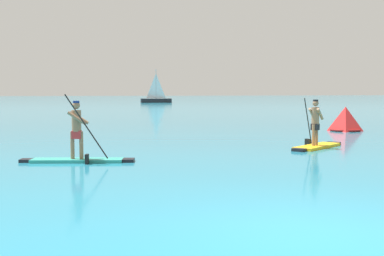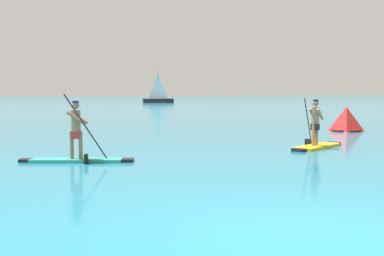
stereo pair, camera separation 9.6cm
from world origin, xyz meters
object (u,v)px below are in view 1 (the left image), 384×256
(race_marker_buoy, at_px, (345,120))
(sailboat_right_horizon, at_px, (156,98))
(paddleboarder_far_right, at_px, (316,137))
(paddleboarder_mid_center, at_px, (78,147))

(race_marker_buoy, distance_m, sailboat_right_horizon, 64.32)
(paddleboarder_far_right, distance_m, race_marker_buoy, 8.02)
(race_marker_buoy, bearing_deg, paddleboarder_mid_center, -150.21)
(paddleboarder_far_right, xyz_separation_m, race_marker_buoy, (5.07, 6.21, 0.17))
(paddleboarder_mid_center, relative_size, paddleboarder_far_right, 1.17)
(race_marker_buoy, relative_size, sailboat_right_horizon, 0.29)
(paddleboarder_mid_center, distance_m, paddleboarder_far_right, 8.25)
(paddleboarder_mid_center, xyz_separation_m, sailboat_right_horizon, (15.95, 71.82, 0.33))
(paddleboarder_mid_center, xyz_separation_m, paddleboarder_far_right, (8.14, 1.35, -0.04))
(paddleboarder_mid_center, bearing_deg, race_marker_buoy, 43.75)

